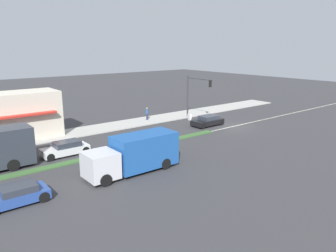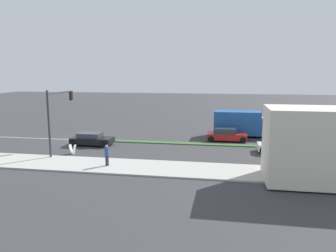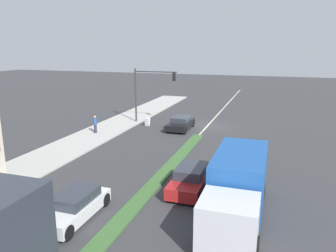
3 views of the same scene
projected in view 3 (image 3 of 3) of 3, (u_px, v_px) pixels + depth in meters
The scene contains 9 objects.
ground_plane at pixel (136, 205), 16.78m from camera, with size 160.00×160.00×0.00m, color #38383A.
lane_marking_center at pixel (207, 126), 33.38m from camera, with size 0.16×60.00×0.01m, color beige.
traffic_signal_main at pixel (148, 86), 33.65m from camera, with size 4.59×0.34×5.60m.
pedestrian at pixel (95, 124), 30.09m from camera, with size 0.34×0.34×1.62m.
warning_aframe_sign at pixel (147, 122), 33.31m from camera, with size 0.45×0.53×0.84m.
delivery_truck at pixel (238, 186), 15.46m from camera, with size 2.44×7.50×2.87m.
suv_black at pixel (181, 123), 31.92m from camera, with size 1.91×4.06×1.25m.
van_white at pixel (74, 206), 15.33m from camera, with size 1.75×4.08×1.27m.
hatchback_red at pixel (191, 179), 18.39m from camera, with size 1.78×4.10×1.37m.
Camera 3 is at (-6.39, 32.06, 7.90)m, focal length 35.00 mm.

